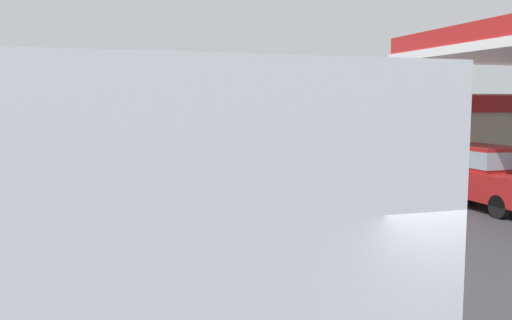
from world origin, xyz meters
TOP-DOWN VIEW (x-y plane):
  - ground at (0.00, 20.00)m, footprint 120.00×120.00m
  - lane_divider_stripe at (0.00, 15.00)m, footprint 0.16×50.00m
  - coach_bus_main at (-1.98, 4.61)m, footprint 2.60×11.04m
  - gas_station_roadside at (11.01, 12.45)m, footprint 9.10×11.95m
  - car_at_pump at (8.52, 9.79)m, footprint 1.70×4.20m
  - minibus_opposing_lane at (1.97, 25.75)m, footprint 2.04×6.13m
  - pedestrian_near_pump at (6.82, 10.41)m, footprint 0.55×0.22m
  - car_trailing_behind_bus at (-2.06, 22.11)m, footprint 1.70×4.20m

SIDE VIEW (x-z plane):
  - ground at x=0.00m, z-range 0.00..0.00m
  - lane_divider_stripe at x=0.00m, z-range 0.00..0.01m
  - pedestrian_near_pump at x=6.82m, z-range 0.10..1.76m
  - car_at_pump at x=8.52m, z-range 0.10..1.92m
  - car_trailing_behind_bus at x=-2.06m, z-range 0.10..1.92m
  - minibus_opposing_lane at x=1.97m, z-range 0.25..2.69m
  - coach_bus_main at x=-1.98m, z-range -0.12..3.56m
  - gas_station_roadside at x=11.01m, z-range 0.08..5.18m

